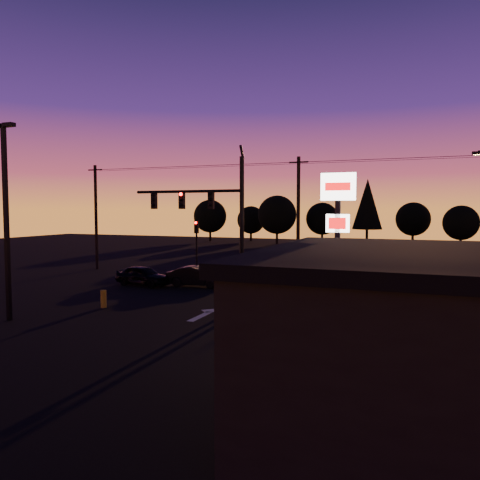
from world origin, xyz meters
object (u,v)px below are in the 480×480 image
at_px(traffic_signal_mast, 214,214).
at_px(car_right, 330,282).
at_px(suv_parked, 398,354).
at_px(bollard, 104,299).
at_px(car_left, 143,275).
at_px(secondary_signal, 196,241).
at_px(parking_lot_light, 6,208).
at_px(pylon_sign, 338,216).
at_px(car_mid, 197,276).

distance_m(traffic_signal_mast, car_right, 8.73).
bearing_deg(car_right, suv_parked, 31.55).
distance_m(bollard, car_left, 7.25).
distance_m(bollard, car_right, 13.44).
distance_m(traffic_signal_mast, bollard, 7.43).
distance_m(car_left, suv_parked, 20.86).
distance_m(secondary_signal, parking_lot_light, 14.90).
bearing_deg(secondary_signal, car_left, -122.59).
distance_m(traffic_signal_mast, pylon_sign, 7.52).
bearing_deg(parking_lot_light, traffic_signal_mast, 43.37).
relative_size(secondary_signal, car_right, 0.90).
bearing_deg(pylon_sign, bollard, -177.54).
height_order(secondary_signal, parking_lot_light, parking_lot_light).
xyz_separation_m(car_mid, suv_parked, (13.50, -12.85, -0.01)).
relative_size(car_left, car_right, 0.83).
xyz_separation_m(secondary_signal, suv_parked, (14.87, -15.45, -2.20)).
bearing_deg(parking_lot_light, secondary_signal, 80.21).
xyz_separation_m(traffic_signal_mast, car_mid, (-3.54, 4.89, -4.26)).
height_order(pylon_sign, car_right, pylon_sign).
bearing_deg(suv_parked, car_right, 118.62).
height_order(traffic_signal_mast, suv_parked, traffic_signal_mast).
height_order(parking_lot_light, car_mid, parking_lot_light).
bearing_deg(car_mid, suv_parked, -138.20).
bearing_deg(car_left, suv_parked, -116.41).
bearing_deg(pylon_sign, parking_lot_light, -162.77).
height_order(traffic_signal_mast, secondary_signal, traffic_signal_mast).
distance_m(traffic_signal_mast, secondary_signal, 9.19).
bearing_deg(bollard, suv_parked, -18.16).
height_order(traffic_signal_mast, car_left, traffic_signal_mast).
xyz_separation_m(pylon_sign, bollard, (-12.20, -0.52, -4.45)).
bearing_deg(car_right, secondary_signal, -88.67).
distance_m(parking_lot_light, car_left, 11.84).
bearing_deg(suv_parked, car_mid, 145.91).
xyz_separation_m(traffic_signal_mast, bollard, (-5.10, -3.02, -4.47)).
relative_size(bollard, car_left, 0.23).
height_order(traffic_signal_mast, parking_lot_light, parking_lot_light).
xyz_separation_m(traffic_signal_mast, parking_lot_light, (-7.40, -6.99, 0.33)).
xyz_separation_m(traffic_signal_mast, car_right, (5.30, 5.49, -4.23)).
bearing_deg(secondary_signal, pylon_sign, -39.77).
bearing_deg(suv_parked, secondary_signal, 143.39).
relative_size(bollard, suv_parked, 0.19).
xyz_separation_m(secondary_signal, pylon_sign, (12.00, -9.99, 2.05)).
relative_size(car_left, car_mid, 0.98).
bearing_deg(car_mid, car_left, 100.24).
bearing_deg(traffic_signal_mast, car_right, 46.01).
distance_m(bollard, car_mid, 8.07).
distance_m(parking_lot_light, pylon_sign, 15.19).
relative_size(parking_lot_light, car_mid, 2.22).
bearing_deg(bollard, car_left, 106.69).
relative_size(traffic_signal_mast, parking_lot_light, 0.94).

